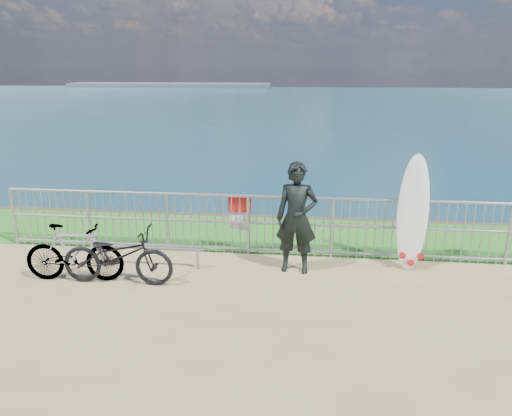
# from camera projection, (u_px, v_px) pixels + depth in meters

# --- Properties ---
(grass_strip) EXTENTS (120.00, 120.00, 0.00)m
(grass_strip) POSITION_uv_depth(u_px,v_px,m) (280.00, 235.00, 10.15)
(grass_strip) COLOR #23701F
(grass_strip) RESTS_ON ground
(seascape) EXTENTS (260.00, 260.00, 5.00)m
(seascape) POSITION_uv_depth(u_px,v_px,m) (170.00, 88.00, 154.14)
(seascape) COLOR brown
(seascape) RESTS_ON ground
(railing) EXTENTS (10.06, 0.10, 1.13)m
(railing) POSITION_uv_depth(u_px,v_px,m) (276.00, 225.00, 8.94)
(railing) COLOR #96989E
(railing) RESTS_ON ground
(surfer) EXTENTS (0.71, 0.50, 1.86)m
(surfer) POSITION_uv_depth(u_px,v_px,m) (297.00, 218.00, 8.17)
(surfer) COLOR black
(surfer) RESTS_ON ground
(surfboard) EXTENTS (0.60, 0.55, 1.95)m
(surfboard) POSITION_uv_depth(u_px,v_px,m) (413.00, 217.00, 8.35)
(surfboard) COLOR white
(surfboard) RESTS_ON ground
(bicycle_near) EXTENTS (1.78, 0.63, 0.93)m
(bicycle_near) POSITION_uv_depth(u_px,v_px,m) (118.00, 256.00, 7.82)
(bicycle_near) COLOR black
(bicycle_near) RESTS_ON ground
(bicycle_far) EXTENTS (1.61, 0.56, 0.95)m
(bicycle_far) POSITION_uv_depth(u_px,v_px,m) (74.00, 253.00, 7.92)
(bicycle_far) COLOR black
(bicycle_far) RESTS_ON ground
(bike_rack) EXTENTS (1.80, 0.05, 0.38)m
(bike_rack) POSITION_uv_depth(u_px,v_px,m) (151.00, 250.00, 8.49)
(bike_rack) COLOR #96989E
(bike_rack) RESTS_ON ground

